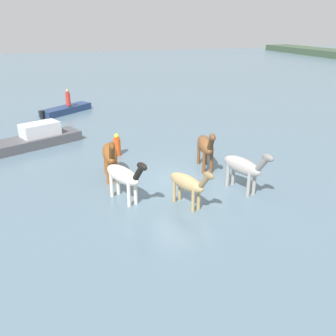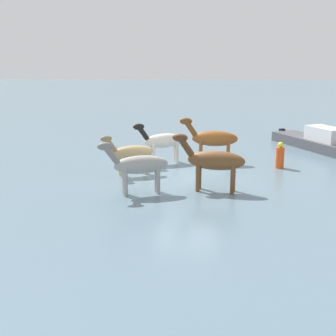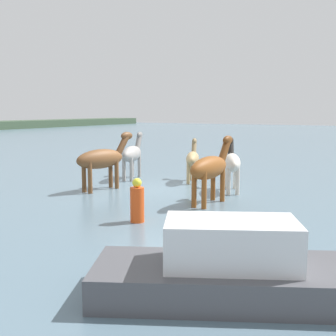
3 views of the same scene
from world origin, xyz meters
name	(u,v)px [view 1 (image 1 of 3)]	position (x,y,z in m)	size (l,w,h in m)	color
ground_plane	(182,180)	(0.00, 0.00, 0.00)	(145.08, 145.08, 0.00)	slate
horse_gray_outer	(124,176)	(1.13, -2.70, 1.03)	(2.33, 1.34, 1.87)	silver
horse_chestnut_trailing	(188,183)	(2.27, -0.60, 0.93)	(2.13, 1.14, 1.69)	tan
horse_dark_mare	(110,154)	(-1.11, -2.84, 1.12)	(2.63, 0.73, 2.04)	brown
horse_mid_herd	(206,146)	(-0.92, 1.44, 1.13)	(2.65, 1.00, 2.05)	brown
horse_lead	(243,167)	(1.70, 1.93, 1.05)	(2.45, 1.11, 1.91)	#9E9993
boat_skiff_near	(66,111)	(-14.24, -4.08, 0.16)	(3.43, 3.88, 0.72)	navy
boat_launch_far	(32,141)	(-6.73, -6.24, 0.33)	(3.77, 5.63, 1.37)	#4C4C51
person_spotter_bow	(68,98)	(-14.11, -3.84, 1.12)	(0.32, 0.32, 1.19)	red
buoy_channel_marker	(117,146)	(-3.98, -2.07, 0.51)	(0.36, 0.36, 1.14)	#E54C19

